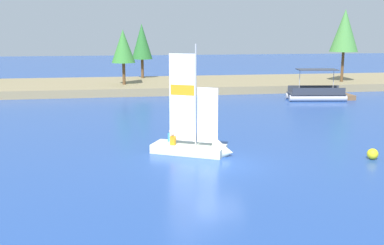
% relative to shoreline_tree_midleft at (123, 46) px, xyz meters
% --- Properties ---
extents(ground_plane, '(200.00, 200.00, 0.00)m').
position_rel_shoreline_tree_midleft_xyz_m(ground_plane, '(4.22, -28.81, -4.88)').
color(ground_plane, '#234793').
extents(shore_bank, '(80.00, 12.45, 0.81)m').
position_rel_shoreline_tree_midleft_xyz_m(shore_bank, '(4.22, 2.26, -4.47)').
color(shore_bank, '#897A56').
rests_on(shore_bank, ground).
extents(shoreline_tree_midleft, '(2.52, 2.52, 5.85)m').
position_rel_shoreline_tree_midleft_xyz_m(shoreline_tree_midleft, '(0.00, 0.00, 0.00)').
color(shoreline_tree_midleft, brown).
rests_on(shoreline_tree_midleft, shore_bank).
extents(shoreline_tree_centre, '(2.49, 2.49, 6.52)m').
position_rel_shoreline_tree_midleft_xyz_m(shoreline_tree_centre, '(2.35, 6.44, 0.32)').
color(shoreline_tree_centre, brown).
rests_on(shoreline_tree_centre, shore_bank).
extents(shoreline_tree_midright, '(3.12, 3.12, 8.07)m').
position_rel_shoreline_tree_midleft_xyz_m(shoreline_tree_midright, '(24.48, -1.20, 1.64)').
color(shoreline_tree_midright, brown).
rests_on(shoreline_tree_midright, shore_bank).
extents(wooden_dock, '(1.50, 6.22, 0.46)m').
position_rel_shoreline_tree_midleft_xyz_m(wooden_dock, '(21.06, -6.57, -4.65)').
color(wooden_dock, brown).
rests_on(wooden_dock, ground).
extents(sailboat, '(4.69, 3.44, 6.45)m').
position_rel_shoreline_tree_midleft_xyz_m(sailboat, '(3.67, -26.69, -4.45)').
color(sailboat, silver).
rests_on(sailboat, ground).
extents(pontoon_boat, '(5.67, 2.89, 2.97)m').
position_rel_shoreline_tree_midleft_xyz_m(pontoon_boat, '(18.06, -8.87, -4.21)').
color(pontoon_boat, '#B2B2B7').
rests_on(pontoon_boat, ground).
extents(channel_buoy, '(0.58, 0.58, 0.58)m').
position_rel_shoreline_tree_midleft_xyz_m(channel_buoy, '(12.39, -29.14, -4.59)').
color(channel_buoy, yellow).
rests_on(channel_buoy, ground).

